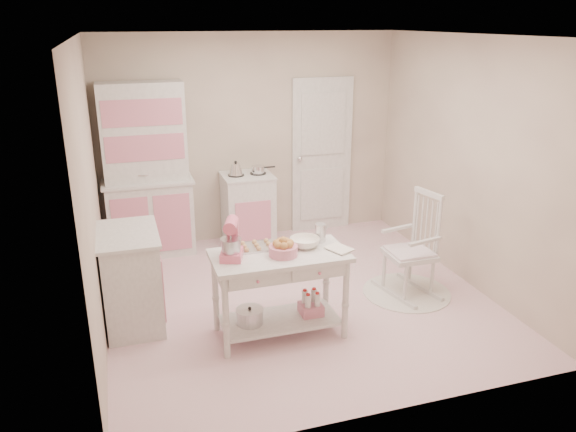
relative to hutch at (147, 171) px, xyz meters
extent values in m
plane|color=pink|center=(1.33, -1.66, -1.04)|extent=(3.80, 3.80, 0.00)
cube|color=white|center=(1.33, -1.66, 1.56)|extent=(3.80, 3.80, 0.04)
cube|color=beige|center=(1.33, 0.24, 0.26)|extent=(3.80, 0.04, 2.60)
cube|color=beige|center=(1.33, -3.56, 0.26)|extent=(3.80, 0.04, 2.60)
cube|color=beige|center=(-0.57, -1.66, 0.26)|extent=(0.04, 3.80, 2.60)
cube|color=beige|center=(3.23, -1.66, 0.26)|extent=(0.04, 3.80, 2.60)
cube|color=white|center=(2.28, 0.21, -0.02)|extent=(0.82, 0.05, 2.04)
cube|color=white|center=(0.00, 0.00, 0.00)|extent=(1.06, 0.50, 2.08)
cube|color=white|center=(1.20, -0.05, -0.58)|extent=(0.62, 0.57, 0.92)
cube|color=white|center=(-0.30, -1.68, -0.58)|extent=(0.54, 0.84, 0.92)
cylinder|color=white|center=(2.47, -1.90, -1.03)|extent=(0.92, 0.92, 0.01)
cube|color=white|center=(2.47, -1.90, -0.49)|extent=(0.62, 0.80, 1.10)
cube|color=white|center=(0.96, -2.28, -0.64)|extent=(1.20, 0.60, 0.80)
cube|color=#F4678A|center=(0.54, -2.26, -0.07)|extent=(0.28, 0.33, 0.34)
cube|color=silver|center=(0.81, -2.10, -0.23)|extent=(0.34, 0.24, 0.02)
cylinder|color=pink|center=(0.98, -2.33, -0.19)|extent=(0.25, 0.25, 0.09)
imported|color=white|center=(1.22, -2.20, -0.20)|extent=(0.27, 0.27, 0.08)
cylinder|color=silver|center=(1.40, -2.12, -0.16)|extent=(0.10, 0.10, 0.17)
imported|color=white|center=(1.41, -2.40, -0.23)|extent=(0.25, 0.28, 0.02)
camera|label=1|loc=(-0.32, -6.61, 1.70)|focal=35.00mm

